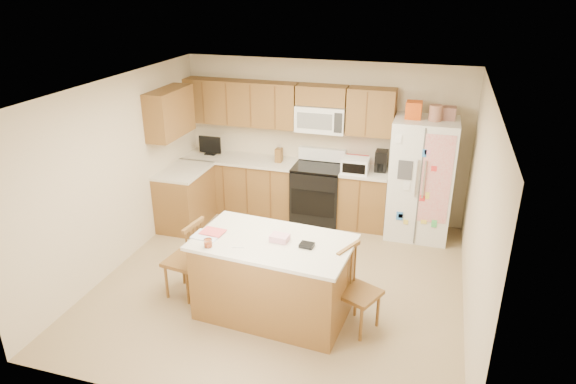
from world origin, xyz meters
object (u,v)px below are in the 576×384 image
(windsor_chair_left, at_px, (186,260))
(windsor_chair_right, at_px, (357,292))
(refrigerator, at_px, (421,178))
(windsor_chair_back, at_px, (282,256))
(stove, at_px, (318,192))
(island, at_px, (273,277))

(windsor_chair_left, relative_size, windsor_chair_right, 1.03)
(refrigerator, relative_size, windsor_chair_back, 2.36)
(windsor_chair_back, distance_m, windsor_chair_right, 1.21)
(stove, height_order, windsor_chair_right, stove)
(stove, height_order, windsor_chair_back, stove)
(stove, relative_size, island, 0.62)
(refrigerator, height_order, windsor_chair_right, refrigerator)
(stove, relative_size, refrigerator, 0.55)
(refrigerator, distance_m, windsor_chair_left, 3.62)
(island, bearing_deg, refrigerator, 60.01)
(refrigerator, bearing_deg, stove, 177.70)
(windsor_chair_right, bearing_deg, island, -179.21)
(refrigerator, relative_size, windsor_chair_left, 2.03)
(refrigerator, xyz_separation_m, island, (-1.46, -2.54, -0.44))
(refrigerator, relative_size, island, 1.12)
(island, xyz_separation_m, windsor_chair_right, (0.97, 0.01, -0.02))
(windsor_chair_back, bearing_deg, refrigerator, 51.15)
(stove, distance_m, windsor_chair_right, 2.80)
(island, relative_size, windsor_chair_right, 1.87)
(windsor_chair_left, distance_m, windsor_chair_back, 1.19)
(windsor_chair_right, bearing_deg, windsor_chair_left, 178.54)
(windsor_chair_left, xyz_separation_m, windsor_chair_right, (2.11, -0.05, -0.01))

